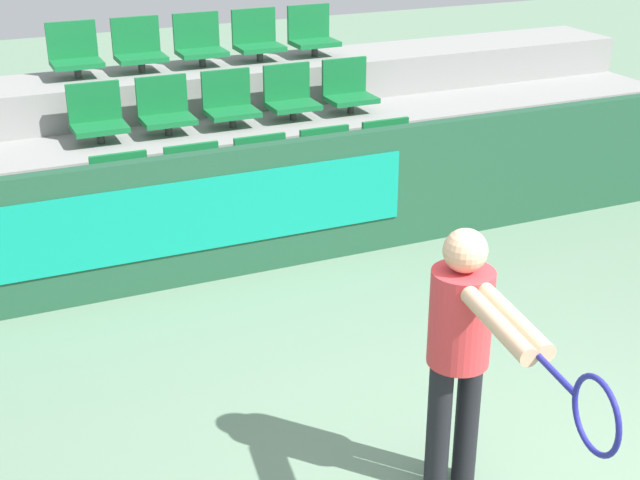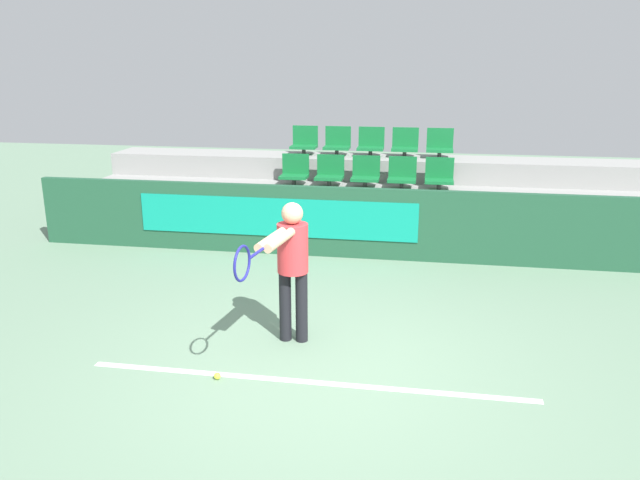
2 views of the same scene
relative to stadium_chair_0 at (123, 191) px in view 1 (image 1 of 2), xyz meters
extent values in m
cube|color=#1E4C33|center=(1.26, -0.65, -0.08)|extent=(10.22, 0.12, 1.09)
cube|color=#0F937A|center=(0.04, -0.72, -0.03)|extent=(4.35, 0.02, 0.60)
cube|color=gray|center=(1.26, -0.12, -0.42)|extent=(9.82, 0.91, 0.40)
cube|color=gray|center=(1.26, 0.80, -0.22)|extent=(9.82, 0.91, 0.80)
cube|color=gray|center=(1.26, 1.71, -0.03)|extent=(9.82, 0.91, 1.20)
cylinder|color=#333333|center=(0.00, -0.07, -0.17)|extent=(0.07, 0.07, 0.12)
cube|color=#146B33|center=(0.00, -0.07, -0.08)|extent=(0.48, 0.37, 0.05)
cube|color=#146B33|center=(0.00, 0.10, 0.12)|extent=(0.48, 0.04, 0.36)
cylinder|color=#333333|center=(0.63, -0.07, -0.17)|extent=(0.07, 0.07, 0.12)
cube|color=#146B33|center=(0.63, -0.07, -0.08)|extent=(0.48, 0.37, 0.05)
cube|color=#146B33|center=(0.63, 0.10, 0.12)|extent=(0.48, 0.04, 0.36)
cylinder|color=#333333|center=(1.26, -0.07, -0.17)|extent=(0.07, 0.07, 0.12)
cube|color=#146B33|center=(1.26, -0.07, -0.08)|extent=(0.48, 0.37, 0.05)
cube|color=#146B33|center=(1.26, 0.10, 0.12)|extent=(0.48, 0.04, 0.36)
cylinder|color=#333333|center=(1.89, -0.07, -0.17)|extent=(0.07, 0.07, 0.12)
cube|color=#146B33|center=(1.89, -0.07, -0.08)|extent=(0.48, 0.37, 0.05)
cube|color=#146B33|center=(1.89, 0.10, 0.12)|extent=(0.48, 0.04, 0.36)
cylinder|color=#333333|center=(2.52, -0.07, -0.17)|extent=(0.07, 0.07, 0.12)
cube|color=#146B33|center=(2.52, -0.07, -0.08)|extent=(0.48, 0.37, 0.05)
cube|color=#146B33|center=(2.52, 0.10, 0.12)|extent=(0.48, 0.04, 0.36)
cylinder|color=#333333|center=(0.00, 0.84, 0.23)|extent=(0.07, 0.07, 0.12)
cube|color=#146B33|center=(0.00, 0.84, 0.32)|extent=(0.48, 0.37, 0.05)
cube|color=#146B33|center=(0.00, 1.01, 0.52)|extent=(0.48, 0.04, 0.36)
cylinder|color=#333333|center=(0.63, 0.84, 0.23)|extent=(0.07, 0.07, 0.12)
cube|color=#146B33|center=(0.63, 0.84, 0.32)|extent=(0.48, 0.37, 0.05)
cube|color=#146B33|center=(0.63, 1.01, 0.52)|extent=(0.48, 0.04, 0.36)
cylinder|color=#333333|center=(1.26, 0.84, 0.23)|extent=(0.07, 0.07, 0.12)
cube|color=#146B33|center=(1.26, 0.84, 0.32)|extent=(0.48, 0.37, 0.05)
cube|color=#146B33|center=(1.26, 1.01, 0.52)|extent=(0.48, 0.04, 0.36)
cylinder|color=#333333|center=(1.89, 0.84, 0.23)|extent=(0.07, 0.07, 0.12)
cube|color=#146B33|center=(1.89, 0.84, 0.32)|extent=(0.48, 0.37, 0.05)
cube|color=#146B33|center=(1.89, 1.01, 0.52)|extent=(0.48, 0.04, 0.36)
cylinder|color=#333333|center=(2.52, 0.84, 0.23)|extent=(0.07, 0.07, 0.12)
cube|color=#146B33|center=(2.52, 0.84, 0.32)|extent=(0.48, 0.37, 0.05)
cube|color=#146B33|center=(2.52, 1.01, 0.52)|extent=(0.48, 0.04, 0.36)
cylinder|color=#333333|center=(0.00, 1.75, 0.63)|extent=(0.07, 0.07, 0.12)
cube|color=#146B33|center=(0.00, 1.75, 0.72)|extent=(0.48, 0.37, 0.05)
cube|color=#146B33|center=(0.00, 1.92, 0.92)|extent=(0.48, 0.04, 0.36)
cylinder|color=#333333|center=(0.63, 1.75, 0.63)|extent=(0.07, 0.07, 0.12)
cube|color=#146B33|center=(0.63, 1.75, 0.72)|extent=(0.48, 0.37, 0.05)
cube|color=#146B33|center=(0.63, 1.92, 0.92)|extent=(0.48, 0.04, 0.36)
cylinder|color=#333333|center=(1.26, 1.75, 0.63)|extent=(0.07, 0.07, 0.12)
cube|color=#146B33|center=(1.26, 1.75, 0.72)|extent=(0.48, 0.37, 0.05)
cube|color=#146B33|center=(1.26, 1.92, 0.92)|extent=(0.48, 0.04, 0.36)
cylinder|color=#333333|center=(1.89, 1.75, 0.63)|extent=(0.07, 0.07, 0.12)
cube|color=#146B33|center=(1.89, 1.75, 0.72)|extent=(0.48, 0.37, 0.05)
cube|color=#146B33|center=(1.89, 1.92, 0.92)|extent=(0.48, 0.04, 0.36)
cylinder|color=#333333|center=(2.52, 1.75, 0.63)|extent=(0.07, 0.07, 0.12)
cube|color=#146B33|center=(2.52, 1.75, 0.72)|extent=(0.48, 0.37, 0.05)
cube|color=#146B33|center=(2.52, 1.92, 0.92)|extent=(0.48, 0.04, 0.36)
cylinder|color=black|center=(0.86, -3.68, -0.23)|extent=(0.13, 0.13, 0.79)
cylinder|color=black|center=(1.04, -3.68, -0.23)|extent=(0.13, 0.13, 0.79)
cylinder|color=red|center=(0.95, -3.68, 0.42)|extent=(0.33, 0.33, 0.52)
sphere|color=tan|center=(0.95, -3.68, 0.80)|extent=(0.23, 0.23, 0.23)
cylinder|color=tan|center=(0.83, -4.15, 0.64)|extent=(0.18, 0.62, 0.09)
cylinder|color=tan|center=(0.92, -4.15, 0.64)|extent=(0.18, 0.62, 0.09)
cylinder|color=navy|center=(0.81, -4.60, 0.64)|extent=(0.07, 0.30, 0.03)
torus|color=navy|center=(0.77, -4.90, 0.64)|extent=(0.07, 0.32, 0.32)
camera|label=1|loc=(-1.33, -7.05, 2.60)|focal=50.00mm
camera|label=2|loc=(2.27, -9.76, 2.33)|focal=35.00mm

